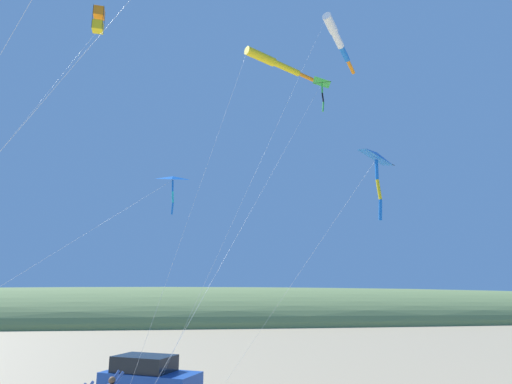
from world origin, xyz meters
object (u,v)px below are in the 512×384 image
(parked_car, at_px, (148,377))
(kite_windsock_rainbow_low_near, at_px, (275,63))
(cooler_box, at_px, (175,383))
(kite_delta_orange_high_right, at_px, (322,83))
(kite_box_yellow_midlevel, at_px, (98,20))
(kite_windsock_blue_topmost, at_px, (337,38))
(kite_delta_teal_far_right, at_px, (172,180))
(kite_delta_checkered_midright, at_px, (377,158))

(parked_car, distance_m, kite_windsock_rainbow_low_near, 17.52)
(cooler_box, relative_size, kite_delta_orange_high_right, 0.04)
(cooler_box, xyz_separation_m, kite_box_yellow_midlevel, (-1.92, 4.74, 18.66))
(kite_windsock_blue_topmost, bearing_deg, kite_delta_teal_far_right, 118.00)
(kite_delta_orange_high_right, height_order, kite_windsock_blue_topmost, kite_windsock_blue_topmost)
(kite_windsock_blue_topmost, xyz_separation_m, kite_windsock_rainbow_low_near, (-3.05, 4.78, -3.93))
(kite_box_yellow_midlevel, height_order, kite_windsock_rainbow_low_near, kite_box_yellow_midlevel)
(kite_delta_checkered_midright, relative_size, kite_delta_teal_far_right, 0.91)
(kite_delta_checkered_midright, xyz_separation_m, kite_delta_orange_high_right, (2.27, 1.85, 4.85))
(parked_car, height_order, kite_box_yellow_midlevel, kite_box_yellow_midlevel)
(cooler_box, xyz_separation_m, kite_delta_orange_high_right, (-2.62, -7.29, 15.33))
(kite_delta_orange_high_right, relative_size, kite_windsock_blue_topmost, 0.72)
(parked_car, distance_m, kite_delta_orange_high_right, 16.81)
(kite_windsock_rainbow_low_near, bearing_deg, kite_delta_orange_high_right, -120.83)
(parked_car, relative_size, kite_delta_orange_high_right, 0.30)
(parked_car, relative_size, kite_box_yellow_midlevel, 0.24)
(parked_car, bearing_deg, kite_delta_orange_high_right, -92.12)
(kite_delta_checkered_midright, xyz_separation_m, kite_box_yellow_midlevel, (2.97, 13.89, 8.18))
(kite_box_yellow_midlevel, relative_size, kite_windsock_rainbow_low_near, 1.11)
(kite_windsock_rainbow_low_near, bearing_deg, kite_delta_checkered_midright, -131.21)
(kite_delta_teal_far_right, bearing_deg, kite_windsock_blue_topmost, -62.00)
(cooler_box, height_order, kite_windsock_rainbow_low_near, kite_windsock_rainbow_low_near)
(parked_car, distance_m, kite_box_yellow_midlevel, 18.30)
(kite_delta_checkered_midright, bearing_deg, kite_windsock_rainbow_low_near, 48.79)
(parked_car, relative_size, cooler_box, 7.49)
(parked_car, height_order, kite_delta_checkered_midright, kite_delta_checkered_midright)
(parked_car, bearing_deg, kite_delta_teal_far_right, -149.34)
(kite_delta_orange_high_right, height_order, kite_windsock_rainbow_low_near, kite_windsock_rainbow_low_near)
(kite_delta_teal_far_right, bearing_deg, kite_windsock_rainbow_low_near, -66.45)
(kite_windsock_blue_topmost, bearing_deg, parked_car, 110.92)
(kite_windsock_blue_topmost, relative_size, kite_windsock_rainbow_low_near, 1.25)
(parked_car, xyz_separation_m, kite_box_yellow_midlevel, (0.39, 3.71, 17.92))
(kite_delta_orange_high_right, distance_m, kite_windsock_blue_topmost, 7.68)
(parked_car, height_order, kite_delta_teal_far_right, kite_delta_teal_far_right)
(kite_windsock_rainbow_low_near, bearing_deg, cooler_box, 76.09)
(cooler_box, bearing_deg, parked_car, 155.77)
(kite_delta_orange_high_right, distance_m, kite_box_yellow_midlevel, 12.51)
(cooler_box, bearing_deg, kite_delta_teal_far_right, 174.96)
(kite_box_yellow_midlevel, bearing_deg, kite_delta_checkered_midright, -102.06)
(kite_delta_orange_high_right, bearing_deg, cooler_box, 70.26)
(kite_delta_orange_high_right, xyz_separation_m, kite_windsock_blue_topmost, (4.43, -2.46, 5.77))
(parked_car, bearing_deg, kite_windsock_rainbow_low_near, -79.84)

